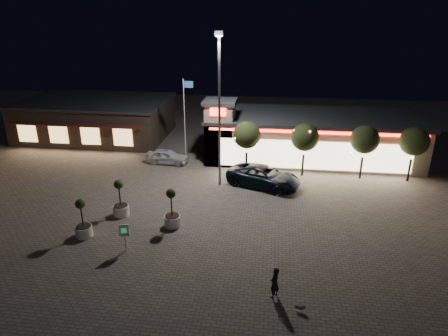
# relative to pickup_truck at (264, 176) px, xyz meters

# --- Properties ---
(ground) EXTENTS (90.00, 90.00, 0.00)m
(ground) POSITION_rel_pickup_truck_xyz_m (-5.67, -8.30, -0.85)
(ground) COLOR #6E6459
(ground) RESTS_ON ground
(retail_building) EXTENTS (20.40, 8.40, 6.10)m
(retail_building) POSITION_rel_pickup_truck_xyz_m (3.84, 7.51, 1.36)
(retail_building) COLOR tan
(retail_building) RESTS_ON ground
(restaurant_building) EXTENTS (16.40, 11.00, 4.30)m
(restaurant_building) POSITION_rel_pickup_truck_xyz_m (-19.67, 11.67, 1.31)
(restaurant_building) COLOR #382D23
(restaurant_building) RESTS_ON ground
(floodlight_pole) EXTENTS (0.60, 0.40, 12.38)m
(floodlight_pole) POSITION_rel_pickup_truck_xyz_m (-3.67, -0.30, 6.16)
(floodlight_pole) COLOR gray
(floodlight_pole) RESTS_ON ground
(flagpole) EXTENTS (0.95, 0.10, 8.00)m
(flagpole) POSITION_rel_pickup_truck_xyz_m (-7.57, 4.70, 3.89)
(flagpole) COLOR white
(flagpole) RESTS_ON ground
(string_tree_a) EXTENTS (2.42, 2.42, 4.79)m
(string_tree_a) POSITION_rel_pickup_truck_xyz_m (-1.67, 2.70, 2.71)
(string_tree_a) COLOR #332319
(string_tree_a) RESTS_ON ground
(string_tree_b) EXTENTS (2.42, 2.42, 4.79)m
(string_tree_b) POSITION_rel_pickup_truck_xyz_m (3.33, 2.70, 2.71)
(string_tree_b) COLOR #332319
(string_tree_b) RESTS_ON ground
(string_tree_c) EXTENTS (2.42, 2.42, 4.79)m
(string_tree_c) POSITION_rel_pickup_truck_xyz_m (8.33, 2.70, 2.71)
(string_tree_c) COLOR #332319
(string_tree_c) RESTS_ON ground
(string_tree_d) EXTENTS (2.42, 2.42, 4.79)m
(string_tree_d) POSITION_rel_pickup_truck_xyz_m (12.33, 2.70, 2.71)
(string_tree_d) COLOR #332319
(string_tree_d) RESTS_ON ground
(pickup_truck) EXTENTS (6.76, 4.84, 1.71)m
(pickup_truck) POSITION_rel_pickup_truck_xyz_m (0.00, 0.00, 0.00)
(pickup_truck) COLOR black
(pickup_truck) RESTS_ON ground
(white_sedan) EXTENTS (4.21, 1.96, 1.39)m
(white_sedan) POSITION_rel_pickup_truck_xyz_m (-9.38, 4.09, -0.16)
(white_sedan) COLOR silver
(white_sedan) RESTS_ON ground
(pedestrian) EXTENTS (0.69, 0.76, 1.74)m
(pedestrian) POSITION_rel_pickup_truck_xyz_m (1.08, -13.87, 0.02)
(pedestrian) COLOR black
(pedestrian) RESTS_ON ground
(dog) EXTENTS (0.50, 0.27, 0.27)m
(dog) POSITION_rel_pickup_truck_xyz_m (2.39, -14.79, -0.59)
(dog) COLOR #59514C
(dog) RESTS_ON ground
(planter_left) EXTENTS (1.12, 1.12, 2.76)m
(planter_left) POSITION_rel_pickup_truck_xyz_m (-9.95, -6.46, -0.00)
(planter_left) COLOR white
(planter_left) RESTS_ON ground
(planter_mid) EXTENTS (1.09, 1.09, 2.68)m
(planter_mid) POSITION_rel_pickup_truck_xyz_m (-11.30, -9.54, -0.03)
(planter_mid) COLOR white
(planter_mid) RESTS_ON ground
(planter_right) EXTENTS (1.13, 1.13, 2.78)m
(planter_right) POSITION_rel_pickup_truck_xyz_m (-5.92, -7.48, 0.01)
(planter_right) COLOR white
(planter_right) RESTS_ON ground
(valet_sign) EXTENTS (0.59, 0.21, 1.82)m
(valet_sign) POSITION_rel_pickup_truck_xyz_m (-8.02, -10.80, 0.42)
(valet_sign) COLOR gray
(valet_sign) RESTS_ON ground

